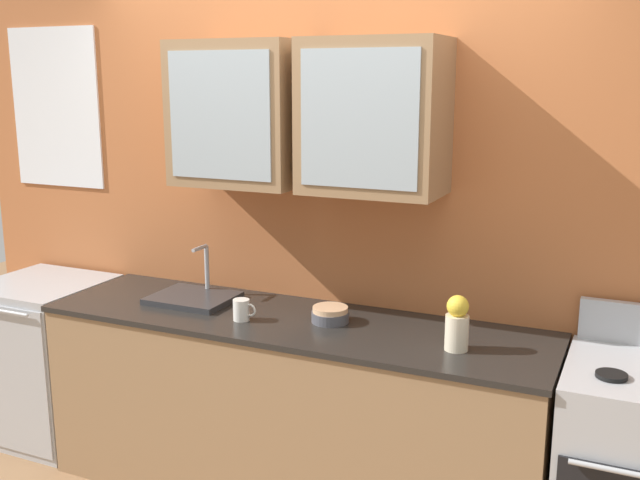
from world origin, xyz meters
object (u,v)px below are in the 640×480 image
(cup_near_sink, at_px, (242,310))
(dishwasher, at_px, (48,358))
(bowl_stack, at_px, (330,314))
(sink_faucet, at_px, (194,297))
(vase, at_px, (457,324))

(cup_near_sink, xyz_separation_m, dishwasher, (-1.35, 0.11, -0.50))
(bowl_stack, bearing_deg, sink_faucet, 178.85)
(vase, height_order, cup_near_sink, vase)
(bowl_stack, distance_m, dishwasher, 1.80)
(sink_faucet, xyz_separation_m, cup_near_sink, (0.38, -0.16, 0.03))
(sink_faucet, height_order, dishwasher, sink_faucet)
(dishwasher, bearing_deg, cup_near_sink, -4.56)
(sink_faucet, distance_m, cup_near_sink, 0.41)
(sink_faucet, height_order, cup_near_sink, sink_faucet)
(dishwasher, bearing_deg, bowl_stack, 1.34)
(sink_faucet, height_order, bowl_stack, sink_faucet)
(sink_faucet, xyz_separation_m, vase, (1.39, -0.13, 0.09))
(cup_near_sink, bearing_deg, sink_faucet, 156.66)
(bowl_stack, distance_m, vase, 0.64)
(vase, distance_m, cup_near_sink, 1.01)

